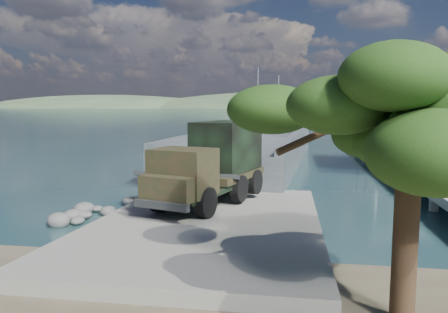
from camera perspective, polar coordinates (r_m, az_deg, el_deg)
ground at (r=21.82m, az=-1.21°, el=-8.50°), size 1400.00×1400.00×0.00m
boat_ramp at (r=20.81m, az=-1.70°, el=-8.55°), size 10.00×18.00×0.50m
shoreline_rocks at (r=24.11m, az=-15.78°, el=-7.27°), size 3.20×5.60×0.90m
distant_headlands at (r=582.58m, az=13.51°, el=6.15°), size 1000.00×240.00×48.00m
pier at (r=40.78m, az=22.02°, el=0.50°), size 6.40×44.00×6.10m
landing_craft at (r=43.89m, az=3.72°, el=0.50°), size 12.11×37.91×11.09m
military_truck at (r=23.63m, az=-1.37°, el=-0.78°), size 5.36×9.64×4.29m
soldier at (r=22.50m, az=-2.16°, el=-4.04°), size 0.89×0.85×2.05m
sailboat_near at (r=49.83m, az=23.90°, el=0.06°), size 2.18×5.75×6.85m
sailboat_far at (r=55.47m, az=22.93°, el=0.69°), size 1.43×4.82×5.86m
overhang_tree at (r=11.52m, az=20.33°, el=5.25°), size 7.63×7.02×6.92m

